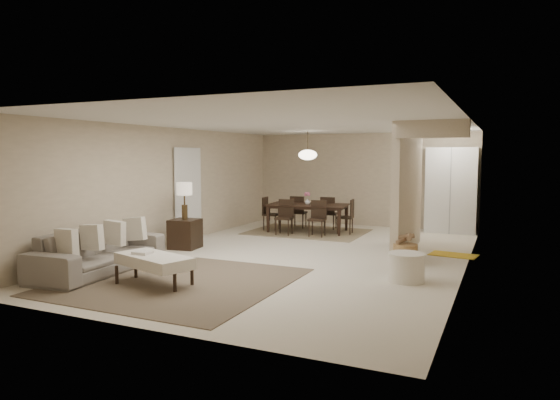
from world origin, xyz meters
The scene contains 22 objects.
floor centered at (0.00, 0.00, 0.00)m, with size 9.00×9.00×0.00m, color beige.
ceiling centered at (0.00, 0.00, 2.50)m, with size 9.00×9.00×0.00m, color white.
back_wall centered at (0.00, 4.50, 1.25)m, with size 6.00×6.00×0.00m, color tan.
left_wall centered at (-3.00, 0.00, 1.25)m, with size 9.00×9.00×0.00m, color tan.
right_wall centered at (3.00, 0.00, 1.25)m, with size 9.00×9.00×0.00m, color tan.
partition centered at (1.80, 1.25, 1.25)m, with size 0.15×2.50×2.50m, color tan.
doorway centered at (-2.97, 0.60, 1.02)m, with size 0.04×0.90×2.04m, color black.
pantry_cabinet centered at (2.35, 4.15, 1.05)m, with size 1.20×0.55×2.10m, color white.
flush_light centered at (2.30, 3.20, 2.46)m, with size 0.44×0.44×0.05m, color white.
living_rug centered at (-0.91, -2.64, 0.01)m, with size 3.20×3.20×0.01m, color brown.
sofa centered at (-2.45, -2.64, 0.35)m, with size 0.94×2.40×0.70m, color slate.
ottoman_bench centered at (-1.11, -2.94, 0.36)m, with size 1.37×0.92×0.45m.
side_table centered at (-2.40, -0.33, 0.30)m, with size 0.55×0.55×0.60m, color black.
table_lamp centered at (-2.40, -0.33, 1.16)m, with size 0.32×0.32×0.76m.
round_pouf centered at (2.24, -1.19, 0.22)m, with size 0.55×0.55×0.43m, color silver.
wicker_basket centered at (2.00, 0.00, 0.18)m, with size 0.42×0.42×0.36m, color brown.
dining_rug centered at (-0.91, 2.76, 0.01)m, with size 2.80×2.10×0.01m, color #77644A.
dining_table centered at (-0.91, 2.76, 0.35)m, with size 1.98×1.10×0.69m, color black.
dining_chairs centered at (-0.91, 2.76, 0.42)m, with size 2.30×1.76×0.85m.
vase centered at (-0.91, 2.76, 0.76)m, with size 0.13×0.13×0.14m, color white.
yellow_mat centered at (2.70, 1.21, 0.01)m, with size 0.86×0.53×0.01m, color yellow.
pendant_light centered at (-0.91, 2.76, 1.92)m, with size 0.46×0.46×0.71m.
Camera 1 is at (3.56, -8.74, 1.90)m, focal length 32.00 mm.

